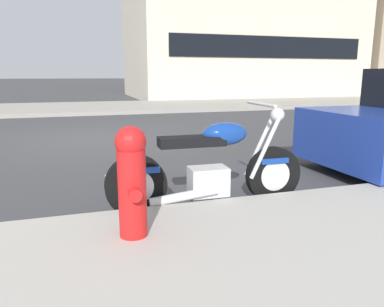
# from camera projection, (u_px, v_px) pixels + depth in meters

# --- Properties ---
(ground_plane) EXTENTS (260.00, 260.00, 0.00)m
(ground_plane) POSITION_uv_depth(u_px,v_px,m) (97.00, 139.00, 8.09)
(ground_plane) COLOR #3D3D3F
(sidewalk_far_curb) EXTENTS (120.00, 5.00, 0.14)m
(sidewalk_far_curb) POSITION_uv_depth(u_px,v_px,m) (335.00, 101.00, 18.37)
(sidewalk_far_curb) COLOR gray
(sidewalk_far_curb) RESTS_ON ground
(parking_stall_stripe) EXTENTS (0.12, 2.20, 0.01)m
(parking_stall_stripe) POSITION_uv_depth(u_px,v_px,m) (117.00, 199.00, 4.16)
(parking_stall_stripe) COLOR silver
(parking_stall_stripe) RESTS_ON ground
(parked_motorcycle) EXTENTS (2.13, 0.62, 1.11)m
(parked_motorcycle) POSITION_uv_depth(u_px,v_px,m) (211.00, 169.00, 3.82)
(parked_motorcycle) COLOR black
(parked_motorcycle) RESTS_ON ground
(fire_hydrant) EXTENTS (0.24, 0.36, 0.88)m
(fire_hydrant) POSITION_uv_depth(u_px,v_px,m) (132.00, 179.00, 2.82)
(fire_hydrant) COLOR red
(fire_hydrant) RESTS_ON sidewalk_near_curb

